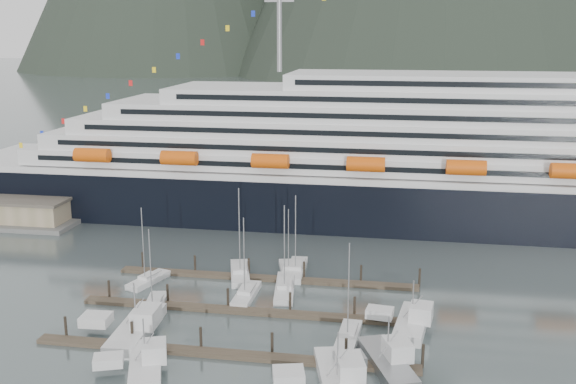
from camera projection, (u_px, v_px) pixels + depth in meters
The scene contains 18 objects.
ground at pixel (278, 324), 90.80m from camera, with size 1600.00×1600.00×0.00m, color #4F5C5D.
cruise_ship at pixel (475, 166), 135.54m from camera, with size 210.00×30.40×50.30m.
dock_near at pixel (223, 353), 82.03m from camera, with size 48.18×2.28×3.20m.
dock_mid at pixel (247, 310), 94.48m from camera, with size 48.18×2.28×3.20m.
dock_far at pixel (266, 278), 106.92m from camera, with size 48.18×2.28×3.20m.
sailboat_a at pixel (148, 280), 105.51m from camera, with size 4.76×8.70×12.82m.
sailboat_b at pixel (154, 308), 95.22m from camera, with size 4.35×10.18×12.72m.
sailboat_c at pixel (246, 295), 99.75m from camera, with size 2.62×9.39×13.01m.
sailboat_d at pixel (285, 289), 102.07m from camera, with size 4.29×12.03×14.31m.
sailboat_e at pixel (240, 274), 108.35m from camera, with size 5.66×11.32×15.37m.
sailboat_f at pixel (288, 270), 110.20m from camera, with size 4.43×8.58×11.29m.
sailboat_g at pixel (296, 270), 109.97m from camera, with size 3.18×10.97×13.75m.
sailboat_h at pixel (348, 337), 86.10m from camera, with size 3.00×8.87×13.72m.
trawler_a at pixel (135, 327), 87.67m from camera, with size 10.40×14.40×7.85m.
trawler_b at pixel (144, 363), 78.36m from camera, with size 9.44×11.47×7.09m.
trawler_c at pixel (336, 380), 74.60m from camera, with size 10.81×14.71×7.28m.
trawler_d at pixel (386, 361), 78.72m from camera, with size 10.24×12.57×7.20m.
trawler_e at pixel (411, 322), 89.37m from camera, with size 9.00×11.80×7.43m.
Camera 1 is at (15.87, -82.57, 38.68)m, focal length 42.00 mm.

